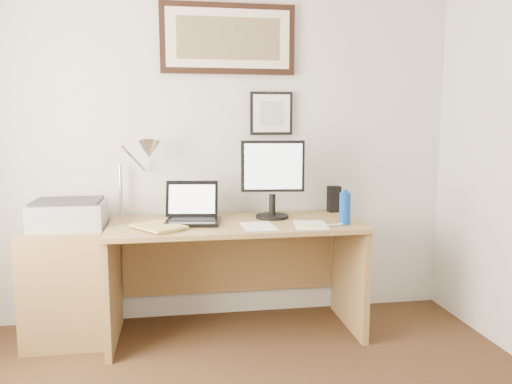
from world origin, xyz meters
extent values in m
cube|color=silver|center=(0.00, 2.00, 1.25)|extent=(3.50, 0.02, 2.50)
cube|color=olive|center=(-0.92, 1.68, 0.36)|extent=(0.50, 0.40, 0.73)
cylinder|color=#0C3D9E|center=(0.82, 1.45, 0.85)|extent=(0.07, 0.07, 0.20)
cylinder|color=#0C3D9E|center=(0.82, 1.45, 0.96)|extent=(0.04, 0.04, 0.02)
cube|color=black|center=(0.90, 1.89, 0.84)|extent=(0.09, 0.08, 0.19)
cube|color=white|center=(0.27, 1.48, 0.75)|extent=(0.21, 0.29, 0.00)
cube|color=white|center=(0.60, 1.45, 0.75)|extent=(0.24, 0.31, 0.00)
cube|color=#F4F674|center=(0.57, 1.40, 0.76)|extent=(0.10, 0.10, 0.01)
cylinder|color=white|center=(0.73, 1.40, 0.76)|extent=(0.14, 0.06, 0.02)
imported|color=tan|center=(-0.42, 1.43, 0.76)|extent=(0.36, 0.38, 0.02)
cube|color=olive|center=(0.15, 1.63, 0.73)|extent=(1.60, 0.70, 0.03)
cube|color=olive|center=(-0.63, 1.63, 0.36)|extent=(0.04, 0.65, 0.72)
cube|color=olive|center=(0.93, 1.63, 0.36)|extent=(0.04, 0.65, 0.72)
cube|color=olive|center=(0.15, 1.96, 0.45)|extent=(1.50, 0.03, 0.55)
cube|color=black|center=(-0.12, 1.62, 0.76)|extent=(0.37, 0.29, 0.02)
cube|color=black|center=(-0.12, 1.65, 0.78)|extent=(0.30, 0.17, 0.00)
cube|color=black|center=(-0.12, 1.75, 0.89)|extent=(0.35, 0.12, 0.23)
cube|color=white|center=(-0.12, 1.74, 0.89)|extent=(0.30, 0.10, 0.18)
cylinder|color=black|center=(0.41, 1.74, 0.76)|extent=(0.22, 0.22, 0.02)
cylinder|color=black|center=(0.41, 1.74, 0.84)|extent=(0.04, 0.04, 0.14)
cube|color=black|center=(0.41, 1.73, 1.10)|extent=(0.42, 0.08, 0.34)
cube|color=silver|center=(0.41, 1.71, 1.10)|extent=(0.38, 0.05, 0.30)
cube|color=#A1A1A4|center=(-0.89, 1.72, 0.81)|extent=(0.44, 0.34, 0.16)
cube|color=#2D2D2D|center=(-0.89, 1.72, 0.90)|extent=(0.40, 0.30, 0.02)
cylinder|color=silver|center=(-0.59, 1.92, 0.93)|extent=(0.02, 0.02, 0.36)
cylinder|color=silver|center=(-0.49, 1.86, 1.15)|extent=(0.15, 0.23, 0.19)
cone|color=silver|center=(-0.39, 1.80, 1.21)|extent=(0.16, 0.18, 0.15)
cube|color=black|center=(0.15, 1.98, 1.95)|extent=(0.92, 0.03, 0.47)
cube|color=#F0E0C9|center=(0.15, 1.96, 1.95)|extent=(0.84, 0.01, 0.39)
cube|color=brown|center=(0.15, 1.95, 1.95)|extent=(0.70, 0.00, 0.28)
cube|color=black|center=(0.45, 1.98, 1.45)|extent=(0.30, 0.02, 0.30)
cube|color=white|center=(0.45, 1.96, 1.45)|extent=(0.26, 0.00, 0.26)
cube|color=#B2B8BC|center=(0.45, 1.96, 1.45)|extent=(0.17, 0.00, 0.17)
camera|label=1|loc=(-0.22, -1.51, 1.39)|focal=35.00mm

